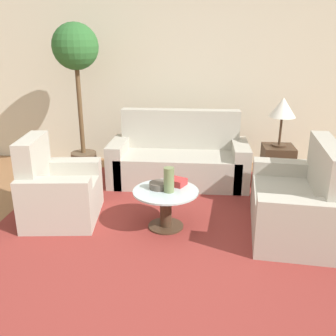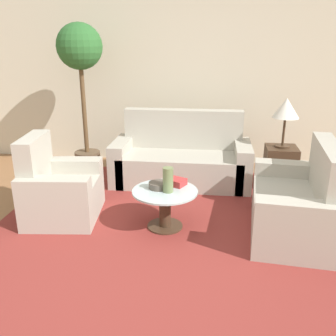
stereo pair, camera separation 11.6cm
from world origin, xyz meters
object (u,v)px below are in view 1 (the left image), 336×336
loveseat (300,204)px  vase (169,180)px  coffee_table (166,204)px  armchair (57,193)px  potted_plant (77,66)px  sofa_main (179,160)px  table_lamp (283,109)px  bowl (159,185)px  book_stack (176,182)px

loveseat → vase: size_ratio=5.34×
coffee_table → vase: vase is taller
loveseat → coffee_table: size_ratio=2.03×
armchair → vase: bearing=-102.5°
potted_plant → vase: (1.35, -1.57, -0.95)m
coffee_table → vase: (0.03, -0.03, 0.27)m
sofa_main → potted_plant: bearing=171.5°
table_lamp → loveseat: bearing=-90.2°
sofa_main → table_lamp: (1.26, -0.07, 0.72)m
loveseat → coffee_table: (-1.31, -0.05, -0.03)m
coffee_table → table_lamp: 1.97m
table_lamp → potted_plant: potted_plant is taller
potted_plant → armchair: bearing=-83.8°
armchair → vase: armchair is taller
armchair → sofa_main: bearing=-50.6°
armchair → bowl: 1.10m
armchair → vase: (1.19, -0.13, 0.24)m
table_lamp → vase: table_lamp is taller
sofa_main → bowl: size_ratio=9.32×
table_lamp → bowl: (-1.39, -1.21, -0.57)m
vase → book_stack: (0.06, 0.19, -0.09)m
armchair → loveseat: 2.47m
table_lamp → sofa_main: bearing=176.7°
bowl → potted_plant: bearing=129.8°
table_lamp → potted_plant: 2.69m
book_stack → potted_plant: bearing=161.4°
coffee_table → bowl: size_ratio=3.42×
loveseat → book_stack: 1.24m
potted_plant → bowl: bearing=-50.2°
sofa_main → bowl: bearing=-95.5°
armchair → coffee_table: armchair is taller
table_lamp → bowl: size_ratio=3.20×
coffee_table → potted_plant: potted_plant is taller
loveseat → book_stack: loveseat is taller
loveseat → table_lamp: (0.00, 1.21, 0.72)m
sofa_main → potted_plant: potted_plant is taller
sofa_main → book_stack: 1.19m
table_lamp → book_stack: 1.74m
coffee_table → armchair: bearing=174.7°
coffee_table → potted_plant: (-1.31, 1.54, 1.22)m
armchair → vase: 1.22m
table_lamp → book_stack: size_ratio=2.55×
loveseat → table_lamp: size_ratio=2.17×
sofa_main → bowl: sofa_main is taller
sofa_main → vase: bearing=-90.7°
table_lamp → vase: bearing=-134.8°
armchair → book_stack: (1.25, 0.05, 0.15)m
bowl → book_stack: book_stack is taller
sofa_main → table_lamp: 1.45m
loveseat → bowl: (-1.39, -0.00, 0.15)m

